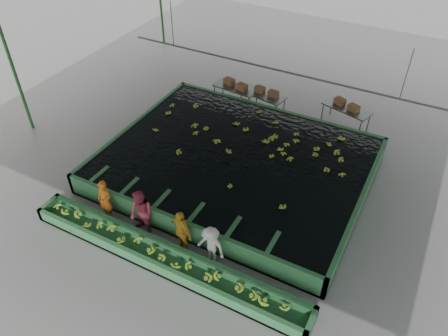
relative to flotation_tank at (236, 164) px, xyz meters
The scene contains 21 objects.
ground 1.57m from the flotation_tank, 90.00° to the right, with size 80.00×80.00×0.00m, color gray.
shed_roof 4.79m from the flotation_tank, 90.00° to the right, with size 20.00×22.00×0.04m, color gray.
shed_posts 2.54m from the flotation_tank, 90.00° to the right, with size 20.00×22.00×5.00m, color #266028, non-canonical shape.
flotation_tank is the anchor object (origin of this frame).
tank_water 0.40m from the flotation_tank, 90.00° to the right, with size 9.70×7.70×0.00m, color black.
sorting_trough 5.10m from the flotation_tank, 90.00° to the right, with size 10.00×1.00×0.50m, color #2D6B3B, non-canonical shape.
cableway_rail 4.33m from the flotation_tank, 90.00° to the left, with size 0.08×0.08×14.00m, color #59605B.
rail_hanger_left 7.06m from the flotation_tank, 145.01° to the left, with size 0.04×0.04×2.00m, color #59605B.
rail_hanger_right 7.06m from the flotation_tank, 34.99° to the left, with size 0.04×0.04×2.00m, color #59605B.
worker_a 5.23m from the flotation_tank, 124.44° to the right, with size 0.59×0.39×1.62m, color orange.
worker_b 4.53m from the flotation_tank, 107.61° to the right, with size 0.88×0.69×1.82m, color #A03349.
worker_c 4.32m from the flotation_tank, 87.43° to the right, with size 1.00×0.42×1.70m, color gold.
worker_d 4.50m from the flotation_tank, 73.26° to the right, with size 0.97×0.56×1.50m, color silver.
packing_table_left 5.23m from the flotation_tank, 117.18° to the left, with size 2.16×0.86×0.98m, color #59605B, non-canonical shape.
packing_table_mid 4.79m from the flotation_tank, 101.62° to the left, with size 2.17×0.87×0.99m, color #59605B, non-canonical shape.
packing_table_right 6.06m from the flotation_tank, 61.76° to the left, with size 2.17×0.87×0.99m, color #59605B, non-canonical shape.
box_stack_left 5.30m from the flotation_tank, 117.19° to the left, with size 1.30×0.36×0.28m, color brown, non-canonical shape.
box_stack_mid 4.86m from the flotation_tank, 99.77° to the left, with size 1.20×0.33×0.26m, color brown, non-canonical shape.
box_stack_right 6.09m from the flotation_tank, 62.30° to the left, with size 1.24×0.34×0.27m, color brown, non-canonical shape.
floating_bananas 0.89m from the flotation_tank, 90.00° to the left, with size 9.49×6.47×0.13m, color #80AA2C, non-canonical shape.
trough_bananas 5.10m from the flotation_tank, 90.00° to the right, with size 8.57×0.57×0.11m, color #80AA2C, non-canonical shape.
Camera 1 is at (5.89, -10.53, 11.39)m, focal length 35.00 mm.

